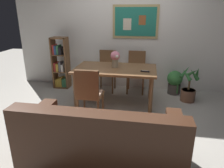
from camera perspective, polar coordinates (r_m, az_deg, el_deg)
name	(u,v)px	position (r m, az deg, el deg)	size (l,w,h in m)	color
ground_plane	(113,117)	(3.69, 0.27, -9.05)	(12.00, 12.00, 0.00)	#B7B2A8
wall_back_with_painting	(125,32)	(4.89, 3.70, 14.03)	(5.20, 0.14, 2.60)	silver
dining_table	(115,73)	(3.96, 0.91, 3.10)	(1.52, 0.91, 0.74)	brown
dining_chair_far_right	(136,68)	(4.72, 6.64, 4.28)	(0.40, 0.41, 0.91)	brown
dining_chair_far_left	(107,67)	(4.78, -1.35, 4.60)	(0.40, 0.41, 0.91)	brown
dining_chair_near_left	(89,91)	(3.38, -6.31, -1.93)	(0.40, 0.41, 0.91)	brown
leather_couch	(101,144)	(2.49, -2.95, -16.10)	(1.80, 0.84, 0.84)	#472819
bookshelf	(61,65)	(5.09, -13.83, 4.95)	(0.36, 0.28, 1.19)	brown
potted_ivy	(175,82)	(4.80, 16.69, 0.61)	(0.33, 0.33, 0.52)	#4C4742
potted_palm	(189,89)	(4.51, 20.20, -1.20)	(0.40, 0.42, 0.75)	brown
flower_vase	(115,58)	(3.97, 0.88, 7.22)	(0.18, 0.19, 0.30)	tan
tv_remote	(145,71)	(3.72, 9.00, 3.45)	(0.16, 0.07, 0.02)	black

